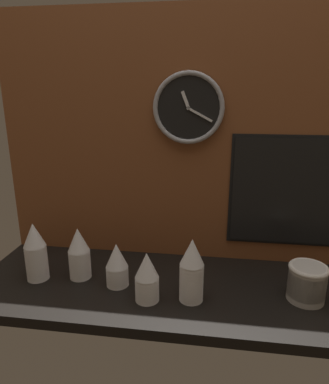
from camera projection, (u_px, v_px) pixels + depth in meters
ground_plane at (178, 289)px, 134.37cm from camera, size 160.00×56.00×4.00cm
wall_tiled_back at (186, 141)px, 143.85cm from camera, size 160.00×3.00×105.00cm
cup_stack_center at (147, 277)px, 121.33cm from camera, size 8.68×8.68×18.64cm
cup_stack_left at (79, 254)px, 135.74cm from camera, size 8.68×8.68×21.20cm
cup_stack_far_left at (36, 251)px, 134.71cm from camera, size 8.68×8.68×23.76cm
cup_stack_center_right at (192, 270)px, 120.80cm from camera, size 8.68×8.68×23.76cm
cup_stack_center_left at (117, 265)px, 131.07cm from camera, size 8.68×8.68×17.35cm
bowl_stack_far_right at (307, 282)px, 122.19cm from camera, size 13.79×13.79×13.47cm
wall_clock at (188, 108)px, 136.95cm from camera, size 28.83×2.70×28.83cm
menu_board at (289, 192)px, 141.69cm from camera, size 49.02×1.32×47.18cm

